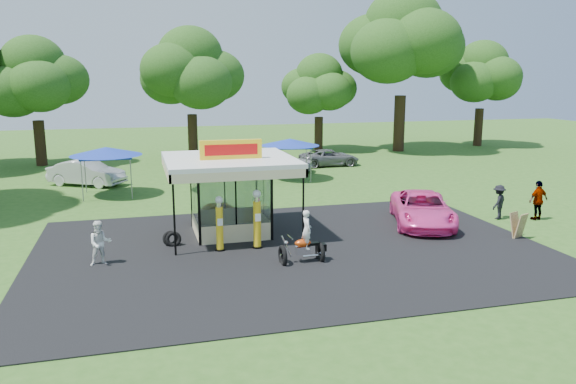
% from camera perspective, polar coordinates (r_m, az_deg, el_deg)
% --- Properties ---
extents(ground, '(120.00, 120.00, 0.00)m').
position_cam_1_polar(ground, '(20.55, 2.04, -7.54)').
color(ground, '#2F5A1C').
rests_on(ground, ground).
extents(asphalt_apron, '(20.00, 14.00, 0.04)m').
position_cam_1_polar(asphalt_apron, '(22.37, 0.52, -5.87)').
color(asphalt_apron, black).
rests_on(asphalt_apron, ground).
extents(gas_station_kiosk, '(5.40, 5.40, 4.18)m').
position_cam_1_polar(gas_station_kiosk, '(24.34, -5.92, -0.20)').
color(gas_station_kiosk, white).
rests_on(gas_station_kiosk, ground).
extents(gas_pump_left, '(0.41, 0.41, 2.22)m').
position_cam_1_polar(gas_pump_left, '(22.11, -6.97, -3.35)').
color(gas_pump_left, black).
rests_on(gas_pump_left, ground).
extents(gas_pump_right, '(0.45, 0.45, 2.40)m').
position_cam_1_polar(gas_pump_right, '(22.30, -3.16, -2.92)').
color(gas_pump_right, black).
rests_on(gas_pump_right, ground).
extents(motorcycle, '(1.75, 0.86, 2.06)m').
position_cam_1_polar(motorcycle, '(20.71, 1.73, -5.06)').
color(motorcycle, black).
rests_on(motorcycle, ground).
extents(spare_tires, '(0.76, 0.45, 0.65)m').
position_cam_1_polar(spare_tires, '(23.24, -11.71, -4.68)').
color(spare_tires, black).
rests_on(spare_tires, ground).
extents(a_frame_sign, '(0.67, 0.77, 1.10)m').
position_cam_1_polar(a_frame_sign, '(25.75, 22.34, -3.17)').
color(a_frame_sign, '#593819').
rests_on(a_frame_sign, ground).
extents(kiosk_car, '(2.82, 1.13, 0.96)m').
position_cam_1_polar(kiosk_car, '(26.76, -6.63, -1.99)').
color(kiosk_car, yellow).
rests_on(kiosk_car, ground).
extents(pink_sedan, '(4.23, 6.00, 1.52)m').
position_cam_1_polar(pink_sedan, '(26.63, 13.48, -1.69)').
color(pink_sedan, '#FF45A7').
rests_on(pink_sedan, ground).
extents(spectator_west, '(0.91, 0.76, 1.67)m').
position_cam_1_polar(spectator_west, '(21.49, -18.54, -4.96)').
color(spectator_west, white).
rests_on(spectator_west, ground).
extents(spectator_east_a, '(1.24, 1.12, 1.66)m').
position_cam_1_polar(spectator_east_a, '(28.86, 20.62, -0.95)').
color(spectator_east_a, black).
rests_on(spectator_east_a, ground).
extents(spectator_east_b, '(1.18, 0.64, 1.91)m').
position_cam_1_polar(spectator_east_b, '(29.34, 24.08, -0.78)').
color(spectator_east_b, gray).
rests_on(spectator_east_b, ground).
extents(bg_car_a, '(5.03, 3.95, 1.60)m').
position_cam_1_polar(bg_car_a, '(37.57, -19.79, 1.84)').
color(bg_car_a, silver).
rests_on(bg_car_a, ground).
extents(bg_car_b, '(5.02, 3.63, 1.35)m').
position_cam_1_polar(bg_car_b, '(38.56, -7.66, 2.48)').
color(bg_car_b, '#9D210C').
rests_on(bg_car_b, ground).
extents(bg_car_c, '(4.94, 3.12, 1.57)m').
position_cam_1_polar(bg_car_c, '(40.39, -0.74, 3.15)').
color(bg_car_c, '#ABABAF').
rests_on(bg_car_c, ground).
extents(bg_car_d, '(4.65, 2.24, 1.28)m').
position_cam_1_polar(bg_car_d, '(43.34, 4.22, 3.51)').
color(bg_car_d, slate).
rests_on(bg_car_d, ground).
extents(tent_west, '(4.03, 4.03, 2.82)m').
position_cam_1_polar(tent_west, '(33.70, -18.01, 3.91)').
color(tent_west, gray).
rests_on(tent_west, ground).
extents(tent_east, '(3.90, 3.90, 2.73)m').
position_cam_1_polar(tent_east, '(37.25, 0.19, 5.05)').
color(tent_east, gray).
rests_on(tent_east, ground).
extents(oak_far_b, '(8.04, 8.04, 9.59)m').
position_cam_1_polar(oak_far_b, '(47.02, -24.31, 9.87)').
color(oak_far_b, black).
rests_on(oak_far_b, ground).
extents(oak_far_c, '(8.92, 8.92, 10.51)m').
position_cam_1_polar(oak_far_c, '(46.98, -9.85, 11.38)').
color(oak_far_c, black).
rests_on(oak_far_c, ground).
extents(oak_far_d, '(7.25, 7.25, 8.64)m').
position_cam_1_polar(oak_far_d, '(51.97, 3.18, 10.26)').
color(oak_far_d, black).
rests_on(oak_far_d, ground).
extents(oak_far_e, '(11.83, 11.83, 14.08)m').
position_cam_1_polar(oak_far_e, '(52.70, 11.52, 13.86)').
color(oak_far_e, black).
rests_on(oak_far_e, ground).
extents(oak_far_f, '(8.29, 8.29, 9.99)m').
position_cam_1_polar(oak_far_f, '(58.75, 19.07, 10.70)').
color(oak_far_f, black).
rests_on(oak_far_f, ground).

